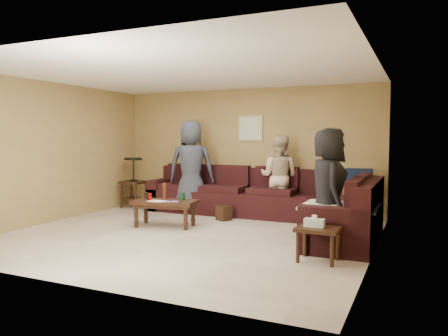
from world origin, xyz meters
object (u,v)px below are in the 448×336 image
end_table_left (133,181)px  person_left (191,167)px  coffee_table (165,204)px  person_middle (279,177)px  sectional_sofa (268,204)px  waste_bin (224,213)px  side_table_right (317,231)px  person_right (329,187)px

end_table_left → person_left: size_ratio=0.58×
coffee_table → end_table_left: bearing=139.3°
person_middle → coffee_table: bearing=50.4°
person_left → person_middle: person_left is taller
sectional_sofa → waste_bin: 0.83m
coffee_table → person_middle: size_ratio=0.74×
side_table_right → sectional_sofa: bearing=122.5°
sectional_sofa → person_right: bearing=-43.8°
waste_bin → person_right: (2.10, -1.09, 0.69)m
sectional_sofa → person_right: person_right is taller
coffee_table → end_table_left: end_table_left is taller
coffee_table → person_middle: 2.26m
waste_bin → coffee_table: bearing=-126.8°
end_table_left → side_table_right: size_ratio=1.89×
waste_bin → person_middle: 1.26m
waste_bin → person_middle: (0.82, 0.71, 0.64)m
person_left → person_right: size_ratio=1.13×
coffee_table → side_table_right: coffee_table is taller
end_table_left → side_table_right: (4.55, -2.51, -0.19)m
sectional_sofa → person_middle: 0.71m
end_table_left → waste_bin: size_ratio=4.03×
sectional_sofa → person_left: (-1.72, 0.30, 0.60)m
coffee_table → waste_bin: 1.18m
end_table_left → person_left: 1.53m
person_middle → end_table_left: bearing=5.8°
person_right → coffee_table: bearing=64.7°
side_table_right → person_right: person_right is taller
waste_bin → person_right: person_right is taller
coffee_table → person_left: 1.51m
end_table_left → waste_bin: 2.52m
end_table_left → person_left: person_left is taller
coffee_table → person_middle: (1.51, 1.63, 0.40)m
side_table_right → person_middle: person_middle is taller
end_table_left → person_right: bearing=-20.1°
person_left → coffee_table: bearing=80.8°
end_table_left → person_right: (4.51, -1.65, 0.26)m
person_right → person_left: bearing=41.0°
sectional_sofa → person_right: 1.87m
end_table_left → side_table_right: end_table_left is taller
person_middle → person_right: size_ratio=0.94×
waste_bin → side_table_right: bearing=-42.3°
sectional_sofa → person_middle: (0.02, 0.55, 0.45)m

